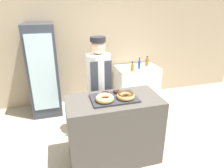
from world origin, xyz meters
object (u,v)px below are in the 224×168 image
at_px(brownie_back_left, 106,93).
at_px(baker_person, 99,87).
at_px(bottle_amber, 147,62).
at_px(donut_light_glaze, 105,98).
at_px(bottle_orange, 132,68).
at_px(brownie_back_right, 117,92).
at_px(bottle_blue, 139,64).
at_px(chest_freezer, 136,84).
at_px(serving_tray, 114,98).
at_px(donut_chocolate_glaze, 126,95).
at_px(beverage_fridge, 44,71).

distance_m(brownie_back_left, baker_person, 0.49).
bearing_deg(bottle_amber, donut_light_glaze, -128.55).
distance_m(bottle_orange, bottle_amber, 0.55).
distance_m(brownie_back_right, bottle_blue, 1.81).
bearing_deg(bottle_orange, chest_freezer, 47.46).
bearing_deg(bottle_amber, brownie_back_right, -127.03).
bearing_deg(bottle_blue, chest_freezer, 89.56).
bearing_deg(baker_person, serving_tray, -83.52).
bearing_deg(bottle_blue, baker_person, -138.11).
xyz_separation_m(donut_light_glaze, bottle_orange, (1.00, 1.57, -0.14)).
distance_m(donut_chocolate_glaze, bottle_amber, 2.21).
relative_size(baker_person, chest_freezer, 1.80).
xyz_separation_m(baker_person, bottle_amber, (1.40, 1.18, -0.00)).
xyz_separation_m(beverage_fridge, bottle_orange, (1.82, -0.23, -0.02)).
xyz_separation_m(serving_tray, brownie_back_right, (0.08, 0.13, 0.03)).
bearing_deg(bottle_orange, bottle_amber, 30.55).
xyz_separation_m(brownie_back_left, baker_person, (0.01, 0.48, -0.11)).
relative_size(donut_light_glaze, beverage_fridge, 0.13).
bearing_deg(bottle_amber, serving_tray, -126.65).
bearing_deg(donut_chocolate_glaze, bottle_amber, 57.30).
xyz_separation_m(brownie_back_right, chest_freezer, (0.99, 1.61, -0.60)).
distance_m(bottle_orange, bottle_blue, 0.25).
relative_size(brownie_back_left, bottle_blue, 0.33).
bearing_deg(serving_tray, beverage_fridge, 119.00).
bearing_deg(baker_person, bottle_blue, 41.89).
bearing_deg(brownie_back_right, bottle_amber, 52.97).
bearing_deg(donut_chocolate_glaze, chest_freezer, 62.77).
distance_m(donut_chocolate_glaze, chest_freezer, 2.13).
bearing_deg(donut_light_glaze, bottle_amber, 51.45).
bearing_deg(bottle_orange, donut_light_glaze, -122.47).
xyz_separation_m(bottle_amber, bottle_blue, (-0.26, -0.15, 0.01)).
bearing_deg(bottle_blue, donut_light_glaze, -125.56).
distance_m(donut_light_glaze, beverage_fridge, 1.98).
xyz_separation_m(serving_tray, donut_light_glaze, (-0.14, -0.06, 0.05)).
relative_size(donut_light_glaze, bottle_blue, 0.97).
height_order(chest_freezer, bottle_orange, bottle_orange).
bearing_deg(chest_freezer, donut_chocolate_glaze, -117.23).
height_order(donut_light_glaze, brownie_back_left, donut_light_glaze).
relative_size(brownie_back_right, chest_freezer, 0.09).
height_order(donut_chocolate_glaze, brownie_back_right, donut_chocolate_glaze).
bearing_deg(bottle_blue, bottle_orange, -148.99).
xyz_separation_m(chest_freezer, bottle_amber, (0.26, 0.04, 0.49)).
bearing_deg(baker_person, bottle_amber, 39.98).
bearing_deg(brownie_back_left, bottle_orange, 55.75).
relative_size(serving_tray, brownie_back_left, 7.56).
bearing_deg(brownie_back_left, bottle_blue, 52.56).
distance_m(donut_chocolate_glaze, brownie_back_left, 0.30).
relative_size(brownie_back_right, baker_person, 0.05).
bearing_deg(donut_chocolate_glaze, donut_light_glaze, 180.00).
bearing_deg(brownie_back_left, baker_person, 88.62).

